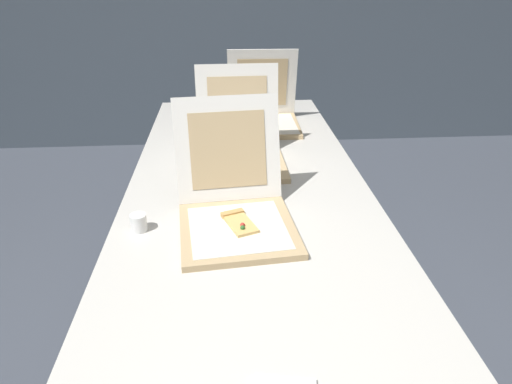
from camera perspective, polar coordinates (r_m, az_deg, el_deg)
name	(u,v)px	position (r m, az deg, el deg)	size (l,w,h in m)	color
table	(248,194)	(1.82, -1.03, -0.23)	(0.97, 2.44, 0.75)	beige
pizza_box_front	(236,210)	(1.50, -2.63, -2.36)	(0.42, 0.52, 0.39)	tan
pizza_box_middle	(241,150)	(1.99, -2.00, 5.39)	(0.39, 0.45, 0.40)	tan
pizza_box_back	(263,116)	(2.46, 0.95, 9.74)	(0.39, 0.39, 0.39)	tan
cup_white_far	(188,145)	(2.15, -8.70, 6.04)	(0.05, 0.05, 0.06)	white
cup_white_near_left	(139,223)	(1.53, -14.84, -3.83)	(0.05, 0.05, 0.06)	white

